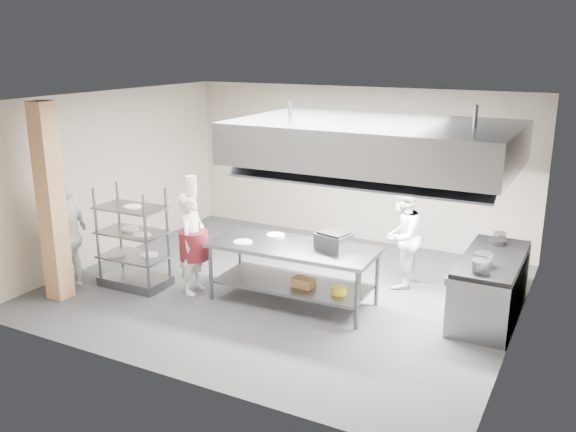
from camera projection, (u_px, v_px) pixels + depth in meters
The scene contains 23 objects.
floor at pixel (284, 288), 9.77m from camera, with size 7.00×7.00×0.00m, color #2E2E30.
ceiling at pixel (283, 99), 8.95m from camera, with size 7.00×7.00×0.00m, color silver.
wall_back at pixel (356, 165), 11.91m from camera, with size 7.00×7.00×0.00m, color gray.
wall_left at pixel (112, 175), 10.93m from camera, with size 6.00×6.00×0.00m, color gray.
wall_right at pixel (524, 229), 7.78m from camera, with size 6.00×6.00×0.00m, color gray.
column at pixel (51, 203), 9.04m from camera, with size 0.30×0.30×3.00m, color tan.
exhaust_hood at pixel (375, 142), 8.87m from camera, with size 4.00×2.50×0.60m, color gray.
hood_strip_a at pixel (319, 158), 9.36m from camera, with size 1.60×0.12×0.04m, color white.
hood_strip_b at pixel (435, 169), 8.55m from camera, with size 1.60×0.12×0.04m, color white.
wall_shelf at pixel (446, 175), 10.96m from camera, with size 1.50×0.28×0.04m, color gray.
island at pixel (293, 274), 9.12m from camera, with size 2.50×1.04×0.91m, color slate, non-canonical shape.
island_worktop at pixel (293, 247), 9.01m from camera, with size 2.50×1.04×0.06m, color gray.
island_undershelf at pixel (293, 284), 9.17m from camera, with size 2.30×0.94×0.04m, color slate.
pass_rack at pixel (133, 238), 9.67m from camera, with size 1.08×0.63×1.62m, color slate, non-canonical shape.
cooking_range at pixel (490, 288), 8.69m from camera, with size 0.80×2.00×0.84m, color slate.
range_top at pixel (493, 258), 8.57m from camera, with size 0.78×1.96×0.06m, color black.
chef_head at pixel (193, 243), 9.43m from camera, with size 0.58×0.38×1.60m, color silver.
chef_line at pixel (402, 237), 9.66m from camera, with size 0.80×0.62×1.65m, color white.
chef_plating at pixel (68, 236), 9.55m from camera, with size 1.02×0.42×1.74m, color silver.
griddle at pixel (333, 241), 8.83m from camera, with size 0.46×0.36×0.22m, color slate.
wicker_basket at pixel (303, 282), 8.98m from camera, with size 0.32×0.22×0.14m, color brown.
stockpot at pixel (483, 259), 8.18m from camera, with size 0.25×0.25×0.17m, color gray.
plate_stack at pixel (134, 255), 9.75m from camera, with size 0.28×0.28×0.05m, color white.
Camera 1 is at (4.30, -7.99, 3.78)m, focal length 38.00 mm.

